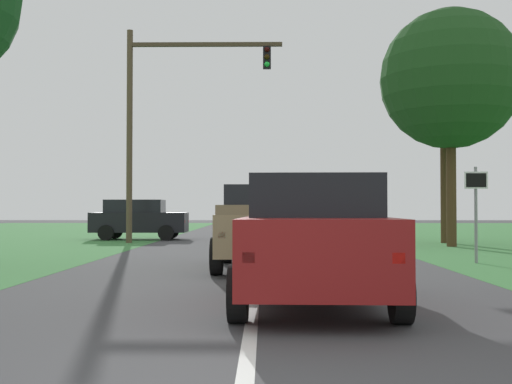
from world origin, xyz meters
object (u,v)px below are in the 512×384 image
object	(u,v)px
crossing_suv_far	(139,219)
keep_moving_sign	(476,201)
extra_tree_1	(450,79)
red_suv_near	(313,237)
pickup_truck_lead	(266,227)
traffic_light	(165,106)
oak_tree_right	(444,72)

from	to	relation	value
crossing_suv_far	keep_moving_sign	bearing A→B (deg)	-48.28
crossing_suv_far	extra_tree_1	bearing A→B (deg)	-22.43
red_suv_near	pickup_truck_lead	distance (m)	5.64
traffic_light	oak_tree_right	xyz separation A→B (m)	(11.41, 0.18, 1.38)
pickup_truck_lead	red_suv_near	bearing A→B (deg)	-82.94
red_suv_near	keep_moving_sign	bearing A→B (deg)	56.97
pickup_truck_lead	keep_moving_sign	distance (m)	5.72
traffic_light	crossing_suv_far	world-z (taller)	traffic_light
pickup_truck_lead	traffic_light	distance (m)	12.86
pickup_truck_lead	traffic_light	bearing A→B (deg)	109.87
extra_tree_1	oak_tree_right	bearing A→B (deg)	79.69
pickup_truck_lead	keep_moving_sign	size ratio (longest dim) A/B	1.98
crossing_suv_far	extra_tree_1	world-z (taller)	extra_tree_1
keep_moving_sign	extra_tree_1	world-z (taller)	extra_tree_1
oak_tree_right	extra_tree_1	size ratio (longest dim) A/B	1.07
pickup_truck_lead	keep_moving_sign	bearing A→B (deg)	17.31
oak_tree_right	crossing_suv_far	distance (m)	14.63
oak_tree_right	crossing_suv_far	world-z (taller)	oak_tree_right
extra_tree_1	pickup_truck_lead	bearing A→B (deg)	-127.45
red_suv_near	pickup_truck_lead	xyz separation A→B (m)	(-0.69, 5.60, -0.00)
pickup_truck_lead	extra_tree_1	size ratio (longest dim) A/B	0.56
keep_moving_sign	extra_tree_1	bearing A→B (deg)	78.72
pickup_truck_lead	crossing_suv_far	world-z (taller)	pickup_truck_lead
red_suv_near	extra_tree_1	bearing A→B (deg)	66.99
oak_tree_right	red_suv_near	bearing A→B (deg)	-111.28
traffic_light	keep_moving_sign	distance (m)	14.09
traffic_light	oak_tree_right	size ratio (longest dim) A/B	0.93
red_suv_near	pickup_truck_lead	size ratio (longest dim) A/B	0.98
traffic_light	keep_moving_sign	world-z (taller)	traffic_light
oak_tree_right	crossing_suv_far	bearing A→B (deg)	168.20
pickup_truck_lead	oak_tree_right	distance (m)	14.87
red_suv_near	traffic_light	size ratio (longest dim) A/B	0.55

